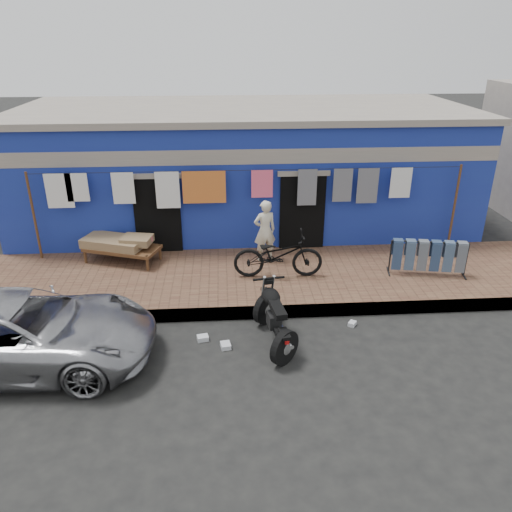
{
  "coord_description": "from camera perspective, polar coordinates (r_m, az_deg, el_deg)",
  "views": [
    {
      "loc": [
        -0.61,
        -6.96,
        5.19
      ],
      "look_at": [
        0.0,
        2.0,
        1.15
      ],
      "focal_mm": 35.0,
      "sensor_mm": 36.0,
      "label": 1
    }
  ],
  "objects": [
    {
      "name": "seated_person",
      "position": [
        11.58,
        1.01,
        2.91
      ],
      "size": [
        0.6,
        0.48,
        1.46
      ],
      "primitive_type": "imported",
      "rotation": [
        0.0,
        0.0,
        3.41
      ],
      "color": "beige",
      "rests_on": "sidewalk"
    },
    {
      "name": "litter_a",
      "position": [
        9.36,
        -6.1,
        -9.3
      ],
      "size": [
        0.23,
        0.2,
        0.09
      ],
      "primitive_type": "cube",
      "rotation": [
        0.0,
        0.0,
        0.22
      ],
      "color": "silver",
      "rests_on": "ground"
    },
    {
      "name": "building",
      "position": [
        14.4,
        -1.36,
        10.12
      ],
      "size": [
        12.2,
        5.2,
        3.36
      ],
      "color": "navy",
      "rests_on": "ground"
    },
    {
      "name": "jeans_rack",
      "position": [
        11.62,
        19.07,
        -0.13
      ],
      "size": [
        1.84,
        0.95,
        0.83
      ],
      "primitive_type": null,
      "rotation": [
        0.0,
        0.0,
        -0.18
      ],
      "color": "black",
      "rests_on": "sidewalk"
    },
    {
      "name": "sidewalk",
      "position": [
        11.19,
        -0.35,
        -2.69
      ],
      "size": [
        28.0,
        3.0,
        0.25
      ],
      "primitive_type": "cube",
      "color": "brown",
      "rests_on": "ground"
    },
    {
      "name": "bicycle",
      "position": [
        10.82,
        2.55,
        0.68
      ],
      "size": [
        1.94,
        0.75,
        1.24
      ],
      "primitive_type": "imported",
      "rotation": [
        0.0,
        0.0,
        1.54
      ],
      "color": "black",
      "rests_on": "sidewalk"
    },
    {
      "name": "charpoy",
      "position": [
        12.08,
        -15.04,
        0.78
      ],
      "size": [
        2.35,
        2.0,
        0.61
      ],
      "primitive_type": null,
      "rotation": [
        0.0,
        0.0,
        -0.34
      ],
      "color": "brown",
      "rests_on": "sidewalk"
    },
    {
      "name": "motorcycle",
      "position": [
        9.01,
        2.16,
        -6.87
      ],
      "size": [
        1.09,
        1.85,
        1.09
      ],
      "primitive_type": null,
      "rotation": [
        0.0,
        0.0,
        0.15
      ],
      "color": "black",
      "rests_on": "ground"
    },
    {
      "name": "litter_c",
      "position": [
        9.13,
        -3.49,
        -10.17
      ],
      "size": [
        0.2,
        0.24,
        0.08
      ],
      "primitive_type": "cube",
      "rotation": [
        0.0,
        0.0,
        1.74
      ],
      "color": "silver",
      "rests_on": "ground"
    },
    {
      "name": "car",
      "position": [
        9.28,
        -25.5,
        -7.75
      ],
      "size": [
        4.63,
        2.18,
        1.29
      ],
      "primitive_type": "imported",
      "rotation": [
        0.0,
        0.0,
        1.55
      ],
      "color": "#AAAAAE",
      "rests_on": "ground"
    },
    {
      "name": "curb",
      "position": [
        9.92,
        0.18,
        -6.47
      ],
      "size": [
        28.0,
        0.1,
        0.25
      ],
      "primitive_type": "cube",
      "color": "gray",
      "rests_on": "ground"
    },
    {
      "name": "clothesline",
      "position": [
        11.71,
        -2.92,
        7.48
      ],
      "size": [
        10.06,
        0.06,
        2.1
      ],
      "color": "brown",
      "rests_on": "sidewalk"
    },
    {
      "name": "litter_b",
      "position": [
        9.91,
        10.94,
        -7.6
      ],
      "size": [
        0.19,
        0.2,
        0.08
      ],
      "primitive_type": "cube",
      "rotation": [
        0.0,
        0.0,
        0.94
      ],
      "color": "silver",
      "rests_on": "ground"
    },
    {
      "name": "ground",
      "position": [
        8.7,
        0.91,
        -12.39
      ],
      "size": [
        80.0,
        80.0,
        0.0
      ],
      "primitive_type": "plane",
      "color": "black",
      "rests_on": "ground"
    }
  ]
}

